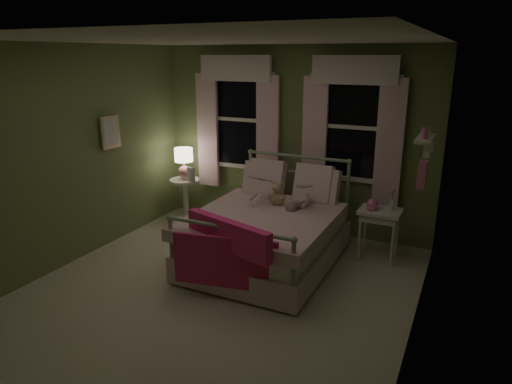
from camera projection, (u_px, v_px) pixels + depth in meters
The scene contains 18 objects.
room_shell at pixel (217, 174), 4.63m from camera, with size 4.20×4.20×4.20m.
bed at pixel (268, 233), 5.55m from camera, with size 1.58×2.04×1.18m.
pink_throw at pixel (227, 246), 4.60m from camera, with size 1.09×0.40×0.71m.
child_left at pixel (262, 175), 5.86m from camera, with size 0.30×0.20×0.82m, color #F7D1DD.
child_right at pixel (303, 184), 5.64m from camera, with size 0.34×0.27×0.71m, color #F7D1DD.
book_left at pixel (254, 181), 5.65m from camera, with size 0.20×0.27×0.03m, color beige.
book_right at pixel (296, 190), 5.43m from camera, with size 0.20×0.27×0.02m, color beige.
teddy_bear at pixel (277, 195), 5.66m from camera, with size 0.23×0.19×0.31m.
nightstand_left at pixel (185, 194), 6.98m from camera, with size 0.46×0.46×0.65m.
table_lamp at pixel (184, 160), 6.83m from camera, with size 0.27×0.27×0.45m.
book_nightstand at pixel (187, 181), 6.80m from camera, with size 0.16×0.22×0.02m, color beige.
nightstand_right at pixel (380, 217), 5.59m from camera, with size 0.50×0.40×0.64m.
pink_toy at pixel (372, 204), 5.58m from camera, with size 0.14×0.18×0.14m.
bud_vase at pixel (392, 199), 5.51m from camera, with size 0.06×0.06×0.28m.
window_left at pixel (237, 115), 6.64m from camera, with size 1.34×0.13×1.96m.
window_right at pixel (352, 122), 5.94m from camera, with size 1.34×0.13×1.96m.
wall_shelf at pixel (424, 157), 4.38m from camera, with size 0.15×0.50×0.60m.
framed_picture at pixel (110, 132), 5.90m from camera, with size 0.03×0.32×0.42m.
Camera 1 is at (2.31, -3.87, 2.47)m, focal length 32.00 mm.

